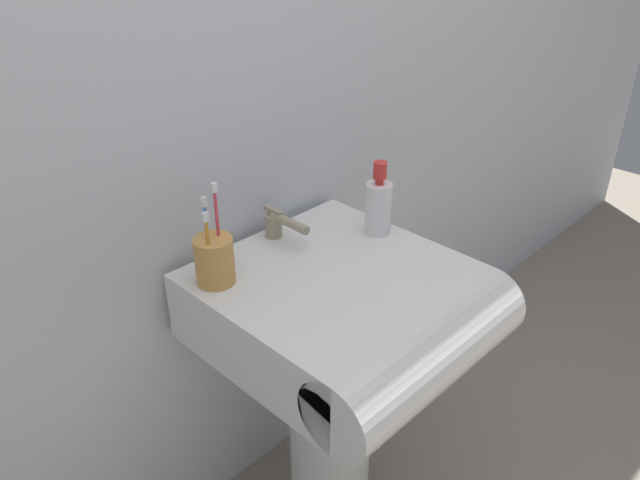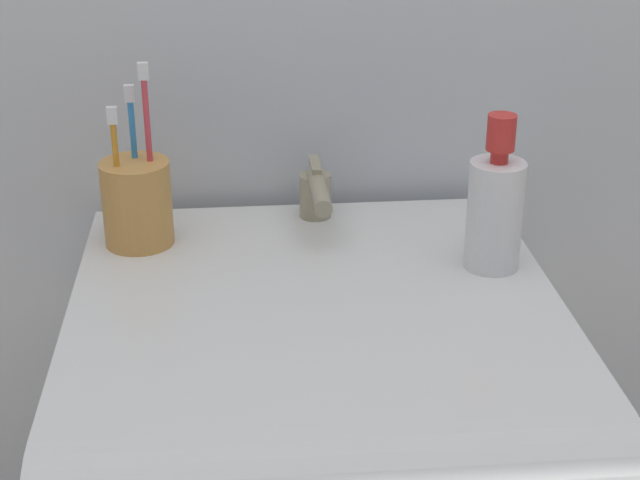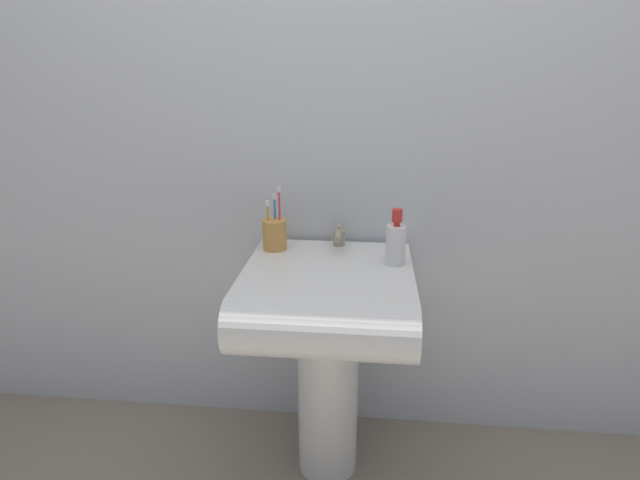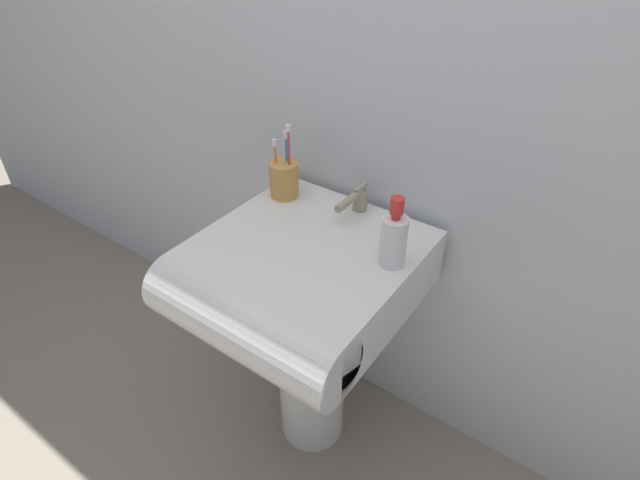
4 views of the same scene
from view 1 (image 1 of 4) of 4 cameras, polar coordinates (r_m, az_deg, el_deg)
name	(u,v)px [view 1 (image 1 of 4)]	position (r m, az deg, el deg)	size (l,w,h in m)	color
wall_back	(234,55)	(1.41, -7.87, 16.45)	(5.00, 0.05, 2.40)	silver
sink_pedestal	(330,428)	(1.67, 0.93, -16.78)	(0.21, 0.21, 0.61)	white
sink_basin	(352,314)	(1.38, 2.95, -6.80)	(0.53, 0.58, 0.17)	white
faucet	(279,224)	(1.48, -3.76, 1.48)	(0.04, 0.14, 0.07)	tan
toothbrush_cup	(214,260)	(1.32, -9.63, -1.77)	(0.08, 0.08, 0.22)	#D19347
soap_bottle	(378,205)	(1.50, 5.35, 3.17)	(0.06, 0.06, 0.18)	white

